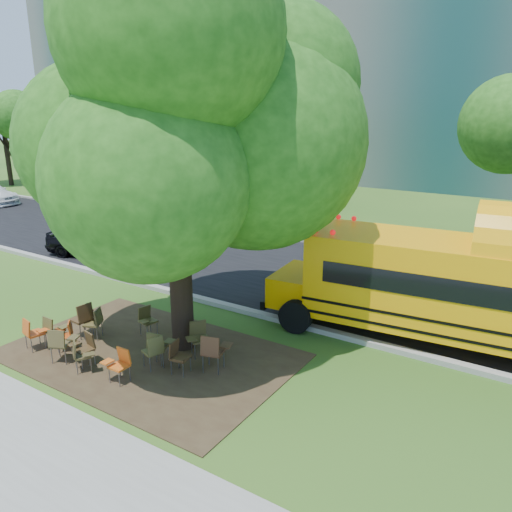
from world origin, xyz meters
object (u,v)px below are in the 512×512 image
Objects in this scene: chair_13 at (213,349)px; chair_14 at (66,333)px; chair_5 at (120,362)px; pedestrian_a at (75,192)px; chair_8 at (83,316)px; bg_car_silver at (111,207)px; chair_1 at (53,328)px; chair_9 at (95,320)px; chair_4 at (80,353)px; chair_12 at (198,335)px; chair_3 at (85,345)px; chair_7 at (178,355)px; chair_10 at (146,318)px; pedestrian_b at (78,183)px; chair_2 at (61,342)px; black_car at (94,240)px; chair_11 at (158,344)px; main_tree at (174,124)px; chair_6 at (155,348)px; bg_car_red at (137,211)px; chair_0 at (32,331)px.

chair_14 is at bearing -179.60° from chair_13.
chair_5 is 22.66m from pedestrian_a.
bg_car_silver is (-11.07, 10.80, -0.02)m from chair_8.
chair_1 is 1.02m from chair_9.
chair_8 is at bearing 171.17° from chair_4.
chair_12 is at bearing -129.16° from pedestrian_a.
chair_5 is at bearing -145.16° from chair_14.
pedestrian_a is at bearing -26.50° from chair_3.
chair_10 is at bearing -126.71° from chair_7.
chair_3 is 1.02m from chair_14.
chair_5 is 0.53× the size of pedestrian_b.
chair_2 is 9.13m from black_car.
pedestrian_b reaches higher than chair_11.
chair_12 reaches higher than chair_4.
chair_1 is 0.98× the size of chair_9.
chair_14 is (0.42, 0.06, -0.04)m from chair_1.
main_tree is at bearing -129.67° from pedestrian_a.
chair_6 is 2.46m from chair_9.
bg_car_red reaches higher than bg_car_silver.
chair_2 is 1.42m from chair_8.
main_tree is 2.06× the size of bg_car_red.
chair_13 is at bearing 31.92° from pedestrian_b.
chair_13 is (3.33, 1.61, 0.04)m from chair_2.
chair_9 is at bearing -37.44° from chair_10.
main_tree reaches higher than chair_2.
chair_10 reaches higher than chair_5.
chair_9 is at bearing -27.98° from chair_5.
pedestrian_b reaches higher than chair_6.
chair_0 is 16.04m from bg_car_silver.
main_tree reaches higher than chair_8.
chair_9 is 0.53× the size of pedestrian_a.
chair_8 is 1.65m from chair_10.
chair_6 is at bearing -82.08° from main_tree.
chair_6 is at bearing 1.00° from chair_2.
chair_1 is 0.88× the size of chair_13.
chair_10 is (1.34, 0.96, -0.10)m from chair_8.
main_tree is 10.90× the size of chair_11.
chair_7 is 18.13m from bg_car_silver.
chair_7 is (0.62, 0.11, -0.02)m from chair_6.
chair_5 is at bearing -4.15° from chair_1.
chair_14 is 16.18m from bg_car_silver.
chair_11 is (1.24, 1.25, 0.04)m from chair_4.
chair_13 reaches higher than chair_3.
chair_7 is at bearing -158.16° from chair_13.
chair_0 is 4.19m from chair_12.
chair_0 is at bearing 76.10° from chair_14.
chair_6 is 26.59m from pedestrian_b.
chair_3 is at bearing -170.41° from chair_13.
black_car is at bearing 170.61° from chair_4.
pedestrian_a is at bearing 74.93° from chair_6.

